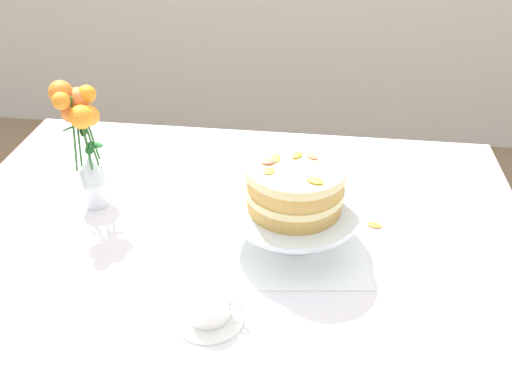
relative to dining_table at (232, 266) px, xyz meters
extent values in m
cube|color=white|center=(0.00, 0.02, 0.07)|extent=(1.40, 1.00, 0.03)
cylinder|color=brown|center=(-0.60, 0.42, -0.30)|extent=(0.06, 0.06, 0.71)
cylinder|color=brown|center=(0.60, 0.42, -0.30)|extent=(0.06, 0.06, 0.71)
cube|color=white|center=(0.14, 0.00, 0.09)|extent=(0.36, 0.36, 0.00)
cylinder|color=silver|center=(0.14, 0.00, 0.10)|extent=(0.11, 0.11, 0.01)
cylinder|color=silver|center=(0.14, 0.00, 0.14)|extent=(0.03, 0.03, 0.07)
cylinder|color=silver|center=(0.14, 0.00, 0.18)|extent=(0.29, 0.29, 0.01)
cylinder|color=tan|center=(0.14, 0.00, 0.21)|extent=(0.21, 0.21, 0.04)
cylinder|color=beige|center=(0.14, 0.00, 0.23)|extent=(0.21, 0.21, 0.02)
cylinder|color=tan|center=(0.14, 0.00, 0.26)|extent=(0.21, 0.21, 0.04)
cylinder|color=beige|center=(0.14, 0.00, 0.29)|extent=(0.22, 0.22, 0.02)
ellipsoid|color=yellow|center=(0.14, 0.03, 0.30)|extent=(0.03, 0.04, 0.01)
ellipsoid|color=yellow|center=(0.18, -0.06, 0.30)|extent=(0.04, 0.04, 0.01)
ellipsoid|color=#E56B51|center=(0.17, 0.03, 0.30)|extent=(0.03, 0.03, 0.00)
ellipsoid|color=#E56B51|center=(0.08, 0.00, 0.30)|extent=(0.03, 0.03, 0.01)
ellipsoid|color=yellow|center=(0.09, -0.04, 0.30)|extent=(0.03, 0.03, 0.00)
ellipsoid|color=yellow|center=(0.10, 0.02, 0.30)|extent=(0.02, 0.04, 0.00)
cylinder|color=silver|center=(-0.35, 0.09, 0.13)|extent=(0.06, 0.06, 0.08)
cone|color=silver|center=(-0.35, 0.09, 0.20)|extent=(0.09, 0.09, 0.06)
cylinder|color=#2D6028|center=(-0.34, 0.09, 0.27)|extent=(0.02, 0.01, 0.13)
sphere|color=orange|center=(-0.33, 0.09, 0.34)|extent=(0.05, 0.05, 0.05)
ellipsoid|color=#236B2D|center=(-0.33, 0.09, 0.26)|extent=(0.05, 0.02, 0.01)
cylinder|color=#2D6028|center=(-0.35, 0.11, 0.29)|extent=(0.02, 0.02, 0.17)
sphere|color=orange|center=(-0.34, 0.11, 0.38)|extent=(0.04, 0.04, 0.04)
ellipsoid|color=#236B2D|center=(-0.35, 0.10, 0.31)|extent=(0.04, 0.05, 0.01)
cylinder|color=#2D6028|center=(-0.36, 0.10, 0.29)|extent=(0.01, 0.02, 0.16)
sphere|color=orange|center=(-0.36, 0.11, 0.37)|extent=(0.05, 0.05, 0.05)
ellipsoid|color=#236B2D|center=(-0.35, 0.09, 0.29)|extent=(0.03, 0.05, 0.02)
cylinder|color=#2D6028|center=(-0.38, 0.09, 0.30)|extent=(0.03, 0.01, 0.18)
sphere|color=orange|center=(-0.39, 0.10, 0.39)|extent=(0.05, 0.05, 0.05)
ellipsoid|color=#236B2D|center=(-0.37, 0.08, 0.33)|extent=(0.05, 0.03, 0.01)
cylinder|color=#2D6028|center=(-0.36, 0.08, 0.28)|extent=(0.02, 0.01, 0.14)
sphere|color=orange|center=(-0.37, 0.08, 0.34)|extent=(0.04, 0.04, 0.04)
cylinder|color=#2D6028|center=(-0.37, 0.07, 0.30)|extent=(0.02, 0.03, 0.18)
sphere|color=orange|center=(-0.37, 0.06, 0.39)|extent=(0.04, 0.04, 0.04)
ellipsoid|color=#236B2D|center=(-0.37, 0.07, 0.31)|extent=(0.04, 0.05, 0.01)
cylinder|color=#2D6028|center=(-0.34, 0.07, 0.28)|extent=(0.02, 0.02, 0.14)
sphere|color=orange|center=(-0.34, 0.07, 0.34)|extent=(0.05, 0.05, 0.05)
ellipsoid|color=#236B2D|center=(-0.34, 0.07, 0.26)|extent=(0.04, 0.05, 0.01)
cylinder|color=white|center=(0.00, -0.25, 0.09)|extent=(0.14, 0.14, 0.01)
cylinder|color=white|center=(0.00, -0.25, 0.12)|extent=(0.08, 0.08, 0.05)
torus|color=white|center=(0.05, -0.25, 0.13)|extent=(0.03, 0.01, 0.03)
ellipsoid|color=orange|center=(0.33, 0.08, 0.09)|extent=(0.04, 0.03, 0.01)
camera|label=1|loc=(0.17, -0.92, 0.86)|focal=36.61mm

